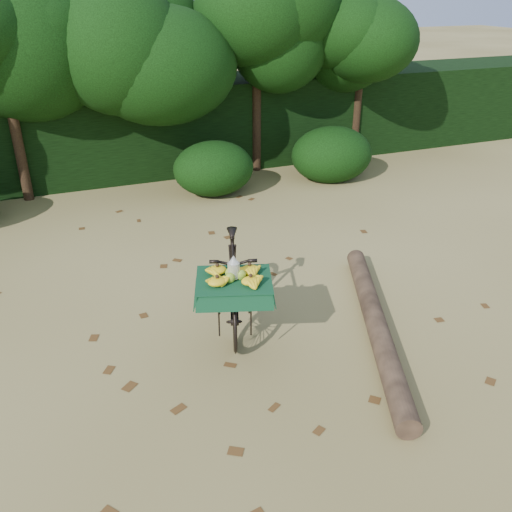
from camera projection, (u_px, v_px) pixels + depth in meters
name	position (u px, v px, depth m)	size (l,w,h in m)	color
ground	(204.00, 330.00, 6.28)	(80.00, 80.00, 0.00)	tan
vendor_bicycle	(233.00, 281.00, 6.18)	(1.17, 1.92, 1.08)	black
fallen_log	(376.00, 323.00, 6.18)	(0.24, 0.24, 3.33)	brown
hedge_backdrop	(114.00, 130.00, 11.10)	(26.00, 1.80, 1.80)	black
tree_row	(76.00, 83.00, 9.73)	(14.50, 2.00, 4.00)	black
bush_clumps	(161.00, 177.00, 9.81)	(8.80, 1.70, 0.90)	black
leaf_litter	(189.00, 302.00, 6.81)	(7.00, 7.30, 0.01)	#533316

